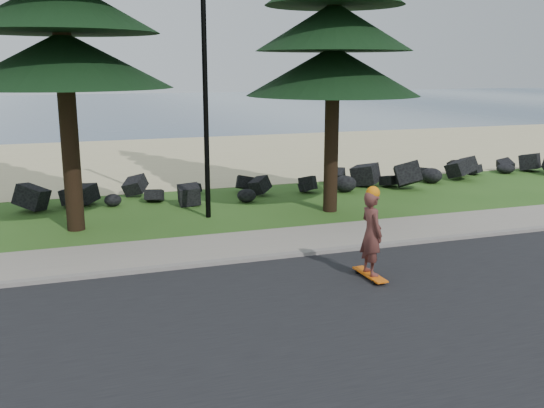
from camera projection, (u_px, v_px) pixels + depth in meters
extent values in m
plane|color=#2E591B|center=(240.00, 250.00, 13.84)|extent=(160.00, 160.00, 0.00)
cube|color=black|center=(316.00, 328.00, 9.68)|extent=(160.00, 7.00, 0.02)
cube|color=gray|center=(251.00, 259.00, 13.00)|extent=(160.00, 0.20, 0.10)
cube|color=gray|center=(237.00, 245.00, 14.01)|extent=(160.00, 2.00, 0.08)
cube|color=#CCBD88|center=(152.00, 159.00, 27.22)|extent=(160.00, 15.00, 0.01)
cube|color=#3E5876|center=(103.00, 107.00, 60.92)|extent=(160.00, 58.00, 0.01)
cylinder|color=black|center=(205.00, 70.00, 15.90)|extent=(0.14, 0.14, 8.00)
cube|color=orange|center=(370.00, 274.00, 11.91)|extent=(0.28, 1.00, 0.03)
imported|color=brown|center=(371.00, 233.00, 11.72)|extent=(0.42, 0.62, 1.66)
sphere|color=orange|center=(373.00, 193.00, 11.54)|extent=(0.27, 0.27, 0.27)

